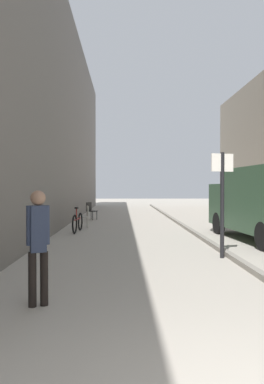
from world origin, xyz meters
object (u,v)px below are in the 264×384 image
at_px(pedestrian_main_foreground, 38,239).
at_px(cafe_chair_by_doorway, 91,210).
at_px(cafe_chair_near_window, 85,215).
at_px(delivery_van, 264,202).
at_px(street_sign_post, 222,195).
at_px(bicycle_leaning, 78,222).

height_order(pedestrian_main_foreground, cafe_chair_by_doorway, pedestrian_main_foreground).
bearing_deg(pedestrian_main_foreground, cafe_chair_near_window, 70.35).
bearing_deg(delivery_van, cafe_chair_by_doorway, 124.93).
relative_size(street_sign_post, bicycle_leaning, 1.47).
bearing_deg(bicycle_leaning, cafe_chair_near_window, 89.34).
xyz_separation_m(pedestrian_main_foreground, bicycle_leaning, (-0.50, 8.70, -0.60)).
bearing_deg(street_sign_post, pedestrian_main_foreground, 27.67).
distance_m(bicycle_leaning, cafe_chair_near_window, 1.48).
relative_size(bicycle_leaning, cafe_chair_near_window, 1.88).
bearing_deg(cafe_chair_by_doorway, pedestrian_main_foreground, 33.53).
distance_m(delivery_van, cafe_chair_by_doorway, 9.93).
distance_m(delivery_van, street_sign_post, 3.50).
height_order(street_sign_post, bicycle_leaning, street_sign_post).
relative_size(delivery_van, cafe_chair_by_doorway, 5.68).
distance_m(pedestrian_main_foreground, bicycle_leaning, 8.73).
xyz_separation_m(delivery_van, street_sign_post, (-2.14, -2.76, 0.27)).
xyz_separation_m(pedestrian_main_foreground, cafe_chair_near_window, (-0.36, 10.17, -0.44)).
xyz_separation_m(street_sign_post, cafe_chair_by_doorway, (-4.15, 10.41, -1.00)).
xyz_separation_m(bicycle_leaning, cafe_chair_near_window, (0.14, 1.47, 0.17)).
relative_size(pedestrian_main_foreground, bicycle_leaning, 0.96).
bearing_deg(cafe_chair_by_doorway, delivery_van, 71.07).
distance_m(street_sign_post, bicycle_leaning, 6.78).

